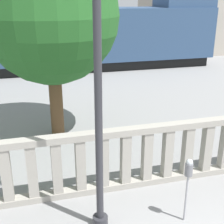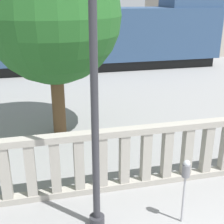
{
  "view_description": "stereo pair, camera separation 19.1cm",
  "coord_description": "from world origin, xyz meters",
  "px_view_note": "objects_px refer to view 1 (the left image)",
  "views": [
    {
      "loc": [
        -2.81,
        -2.52,
        4.02
      ],
      "look_at": [
        -1.01,
        4.14,
        1.42
      ],
      "focal_mm": 50.0,
      "sensor_mm": 36.0,
      "label": 1
    },
    {
      "loc": [
        -2.63,
        -2.56,
        4.02
      ],
      "look_at": [
        -1.01,
        4.14,
        1.42
      ],
      "focal_mm": 50.0,
      "sensor_mm": 36.0,
      "label": 2
    }
  ],
  "objects_px": {
    "lamppost": "(97,11)",
    "parking_meter": "(188,174)",
    "train_near": "(21,40)",
    "tree_left": "(51,16)"
  },
  "relations": [
    {
      "from": "lamppost",
      "to": "tree_left",
      "type": "distance_m",
      "value": 4.44
    },
    {
      "from": "lamppost",
      "to": "tree_left",
      "type": "bearing_deg",
      "value": 94.11
    },
    {
      "from": "parking_meter",
      "to": "tree_left",
      "type": "distance_m",
      "value": 5.61
    },
    {
      "from": "parking_meter",
      "to": "tree_left",
      "type": "height_order",
      "value": "tree_left"
    },
    {
      "from": "train_near",
      "to": "tree_left",
      "type": "distance_m",
      "value": 8.75
    },
    {
      "from": "tree_left",
      "to": "lamppost",
      "type": "bearing_deg",
      "value": -85.89
    },
    {
      "from": "lamppost",
      "to": "train_near",
      "type": "bearing_deg",
      "value": 95.68
    },
    {
      "from": "parking_meter",
      "to": "train_near",
      "type": "height_order",
      "value": "train_near"
    },
    {
      "from": "lamppost",
      "to": "parking_meter",
      "type": "bearing_deg",
      "value": -9.7
    },
    {
      "from": "parking_meter",
      "to": "train_near",
      "type": "distance_m",
      "value": 13.54
    }
  ]
}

